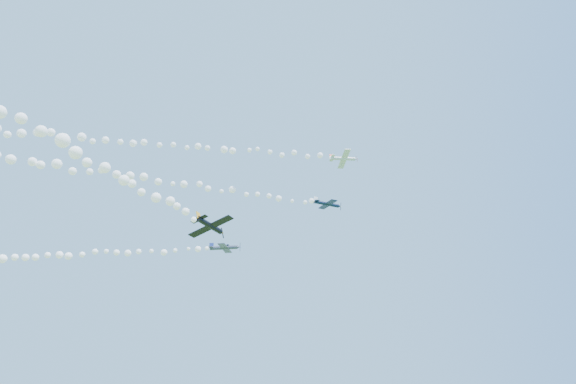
# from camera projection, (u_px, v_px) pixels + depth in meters

# --- Properties ---
(plane_white) EXTENTS (6.07, 6.35, 1.77)m
(plane_white) POSITION_uv_depth(u_px,v_px,m) (344.00, 159.00, 99.72)
(plane_white) COLOR silver
(smoke_trail_white) EXTENTS (73.69, 20.92, 2.65)m
(smoke_trail_white) POSITION_uv_depth(u_px,v_px,m) (146.00, 143.00, 93.28)
(smoke_trail_white) COLOR white
(plane_navy) EXTENTS (6.44, 6.82, 2.27)m
(plane_navy) POSITION_uv_depth(u_px,v_px,m) (328.00, 204.00, 102.93)
(plane_navy) COLOR #0C1936
(smoke_trail_navy) EXTENTS (76.73, 36.81, 2.63)m
(smoke_trail_navy) POSITION_uv_depth(u_px,v_px,m) (110.00, 173.00, 88.99)
(smoke_trail_navy) COLOR white
(plane_grey) EXTENTS (7.25, 7.57, 2.10)m
(plane_grey) POSITION_uv_depth(u_px,v_px,m) (225.00, 248.00, 105.92)
(plane_grey) COLOR #3D4259
(smoke_trail_grey) EXTENTS (77.91, 4.92, 3.24)m
(smoke_trail_grey) POSITION_uv_depth(u_px,v_px,m) (49.00, 255.00, 109.92)
(smoke_trail_grey) COLOR white
(plane_black) EXTENTS (7.71, 7.44, 2.60)m
(plane_black) POSITION_uv_depth(u_px,v_px,m) (211.00, 226.00, 77.94)
(plane_black) COLOR black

